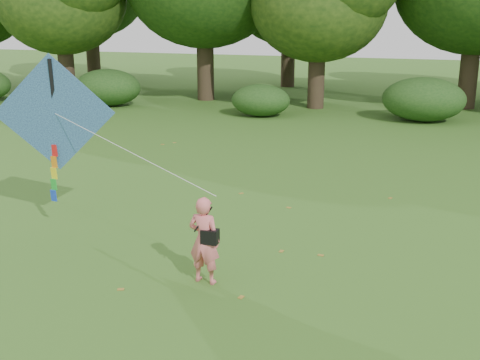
# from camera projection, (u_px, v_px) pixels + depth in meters

# --- Properties ---
(ground) EXTENTS (100.00, 100.00, 0.00)m
(ground) POSITION_uv_depth(u_px,v_px,m) (235.00, 297.00, 10.30)
(ground) COLOR #265114
(ground) RESTS_ON ground
(man_kite_flyer) EXTENTS (0.63, 0.45, 1.61)m
(man_kite_flyer) POSITION_uv_depth(u_px,v_px,m) (204.00, 240.00, 10.67)
(man_kite_flyer) COLOR #E46B6D
(man_kite_flyer) RESTS_ON ground
(crossbody_bag) EXTENTS (0.43, 0.20, 0.68)m
(crossbody_bag) POSITION_uv_depth(u_px,v_px,m) (210.00, 236.00, 10.58)
(crossbody_bag) COLOR black
(crossbody_bag) RESTS_ON ground
(flying_kite) EXTENTS (5.39, 2.16, 3.26)m
(flying_kite) POSITION_uv_depth(u_px,v_px,m) (55.00, 115.00, 12.75)
(flying_kite) COLOR #24619D
(flying_kite) RESTS_ON ground
(shrub_band) EXTENTS (39.15, 3.22, 1.88)m
(shrub_band) POSITION_uv_depth(u_px,v_px,m) (335.00, 99.00, 26.46)
(shrub_band) COLOR #264919
(shrub_band) RESTS_ON ground
(fallen_leaves) EXTENTS (11.08, 11.32, 0.01)m
(fallen_leaves) POSITION_uv_depth(u_px,v_px,m) (267.00, 207.00, 14.89)
(fallen_leaves) COLOR olive
(fallen_leaves) RESTS_ON ground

